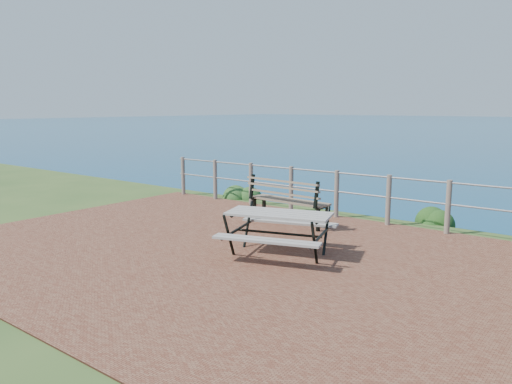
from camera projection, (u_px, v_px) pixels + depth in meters
ground at (235, 254)px, 7.99m from camera, size 10.00×7.00×0.12m
safety_railing at (337, 191)px, 10.51m from camera, size 9.40×0.10×1.00m
picnic_table at (279, 229)px, 7.83m from camera, size 1.74×1.35×0.68m
park_bench at (290, 194)px, 9.91m from camera, size 1.71×0.50×0.96m
shrub_lip_west at (242, 198)px, 12.96m from camera, size 0.72×0.72×0.44m
shrub_lip_east at (437, 223)px, 10.16m from camera, size 0.68×0.68×0.38m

